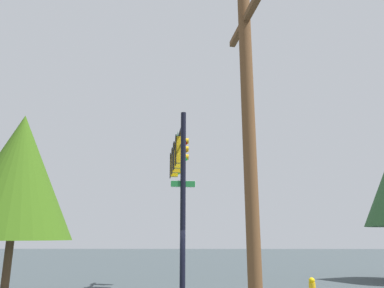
{
  "coord_description": "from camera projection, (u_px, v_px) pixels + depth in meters",
  "views": [
    {
      "loc": [
        -13.26,
        -0.54,
        2.27
      ],
      "look_at": [
        1.1,
        -0.31,
        5.98
      ],
      "focal_mm": 33.75,
      "sensor_mm": 36.0,
      "label": 1
    }
  ],
  "objects": [
    {
      "name": "signal_pole_assembly",
      "position": [
        179.0,
        168.0,
        15.54
      ],
      "size": [
        5.17,
        1.33,
        6.95
      ],
      "color": "black",
      "rests_on": "ground_plane"
    },
    {
      "name": "utility_pole",
      "position": [
        250.0,
        156.0,
        6.59
      ],
      "size": [
        1.79,
        0.45,
        7.09
      ],
      "color": "brown",
      "rests_on": "ground_plane"
    },
    {
      "name": "tree_near",
      "position": [
        18.0,
        175.0,
        13.62
      ],
      "size": [
        4.29,
        4.29,
        6.92
      ],
      "color": "brown",
      "rests_on": "ground_plane"
    }
  ]
}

